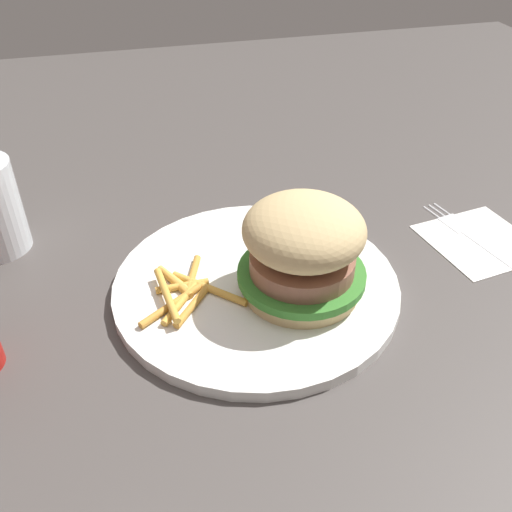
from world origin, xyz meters
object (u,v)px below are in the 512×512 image
at_px(fries_pile, 184,291).
at_px(fork, 481,239).
at_px(sandwich, 303,249).
at_px(plate, 256,285).
at_px(napkin, 481,242).

xyz_separation_m(fries_pile, fork, (-0.02, 0.33, -0.01)).
bearing_deg(sandwich, fork, 100.32).
xyz_separation_m(plate, napkin, (-0.02, 0.26, -0.01)).
relative_size(napkin, fork, 0.64).
distance_m(sandwich, fork, 0.23).
height_order(plate, sandwich, sandwich).
distance_m(plate, fries_pile, 0.07).
bearing_deg(fork, sandwich, -79.68).
height_order(sandwich, fries_pile, sandwich).
bearing_deg(napkin, sandwich, -80.08).
bearing_deg(sandwich, plate, -121.44).
xyz_separation_m(plate, sandwich, (0.02, 0.04, 0.05)).
height_order(napkin, fork, fork).
xyz_separation_m(napkin, fork, (-0.00, -0.00, 0.00)).
bearing_deg(napkin, fries_pile, -86.68).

